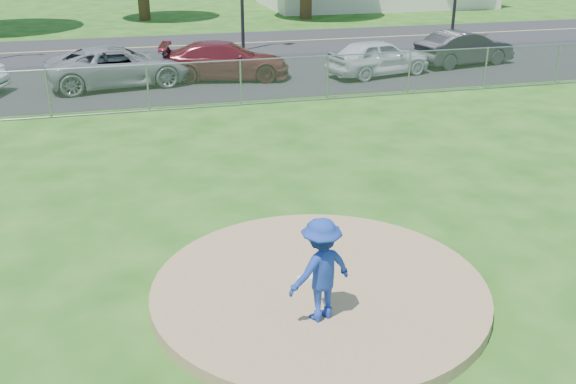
# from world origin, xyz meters

# --- Properties ---
(ground) EXTENTS (120.00, 120.00, 0.00)m
(ground) POSITION_xyz_m (0.00, 10.00, 0.00)
(ground) COLOR #1C4A10
(ground) RESTS_ON ground
(pitchers_mound) EXTENTS (5.40, 5.40, 0.20)m
(pitchers_mound) POSITION_xyz_m (0.00, 0.00, 0.10)
(pitchers_mound) COLOR #90744F
(pitchers_mound) RESTS_ON ground
(pitching_rubber) EXTENTS (0.60, 0.15, 0.04)m
(pitching_rubber) POSITION_xyz_m (0.00, 0.20, 0.22)
(pitching_rubber) COLOR white
(pitching_rubber) RESTS_ON pitchers_mound
(chain_link_fence) EXTENTS (40.00, 0.06, 1.50)m
(chain_link_fence) POSITION_xyz_m (0.00, 12.00, 0.75)
(chain_link_fence) COLOR gray
(chain_link_fence) RESTS_ON ground
(parking_lot) EXTENTS (50.00, 8.00, 0.01)m
(parking_lot) POSITION_xyz_m (0.00, 16.50, 0.01)
(parking_lot) COLOR black
(parking_lot) RESTS_ON ground
(street) EXTENTS (60.00, 7.00, 0.01)m
(street) POSITION_xyz_m (0.00, 24.00, 0.00)
(street) COLOR black
(street) RESTS_ON ground
(pitcher) EXTENTS (1.15, 0.88, 1.58)m
(pitcher) POSITION_xyz_m (-0.27, -0.89, 0.99)
(pitcher) COLOR navy
(pitcher) RESTS_ON pitchers_mound
(traffic_cone) EXTENTS (0.37, 0.37, 0.73)m
(traffic_cone) POSITION_xyz_m (-4.92, 15.75, 0.37)
(traffic_cone) COLOR #E34B0B
(traffic_cone) RESTS_ON parking_lot
(parked_car_gray) EXTENTS (5.57, 3.22, 1.46)m
(parked_car_gray) POSITION_xyz_m (-2.83, 15.89, 0.74)
(parked_car_gray) COLOR gray
(parked_car_gray) RESTS_ON parking_lot
(parked_car_darkred) EXTENTS (5.20, 2.91, 1.42)m
(parked_car_darkred) POSITION_xyz_m (1.16, 16.03, 0.72)
(parked_car_darkred) COLOR #5A161E
(parked_car_darkred) RESTS_ON parking_lot
(parked_car_pearl) EXTENTS (4.49, 2.63, 1.43)m
(parked_car_pearl) POSITION_xyz_m (7.12, 15.15, 0.73)
(parked_car_pearl) COLOR silver
(parked_car_pearl) RESTS_ON parking_lot
(parked_car_charcoal) EXTENTS (4.51, 2.29, 1.42)m
(parked_car_charcoal) POSITION_xyz_m (11.46, 16.17, 0.72)
(parked_car_charcoal) COLOR #252528
(parked_car_charcoal) RESTS_ON parking_lot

